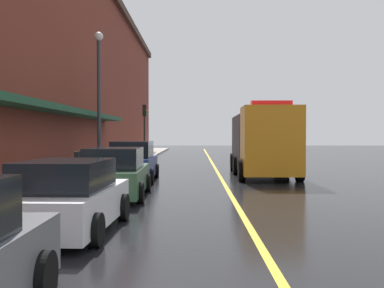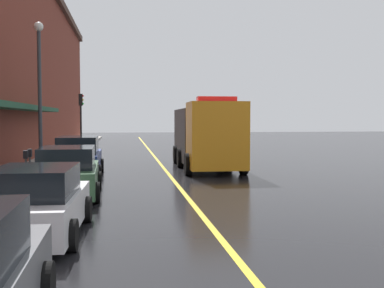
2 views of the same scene
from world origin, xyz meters
name	(u,v)px [view 1 (image 1 of 2)]	position (x,y,z in m)	size (l,w,h in m)	color
ground_plane	(215,167)	(0.00, 25.00, 0.00)	(112.00, 112.00, 0.00)	black
sidewalk_left	(117,166)	(-6.20, 25.00, 0.07)	(2.40, 70.00, 0.15)	#9E9B93
lane_center_stripe	(215,167)	(0.00, 25.00, 0.00)	(0.16, 70.00, 0.01)	gold
brick_building_left	(17,64)	(-12.12, 23.99, 6.37)	(10.62, 64.00, 12.73)	maroon
parked_car_1	(68,198)	(-3.91, 5.90, 0.73)	(2.14, 4.26, 1.54)	silver
parked_car_2	(115,174)	(-3.85, 11.23, 0.77)	(2.20, 4.66, 1.64)	#2D5133
parked_car_3	(133,162)	(-4.02, 16.72, 0.83)	(2.11, 4.87, 1.77)	navy
utility_truck	(262,142)	(2.16, 19.20, 1.69)	(2.97, 8.40, 3.54)	orange
parking_meter_0	(77,164)	(-5.35, 12.06, 1.06)	(0.14, 0.18, 1.33)	#4C4C51
parking_meter_1	(82,162)	(-5.35, 12.75, 1.06)	(0.14, 0.18, 1.33)	#4C4C51
street_lamp_left	(99,87)	(-5.95, 18.53, 4.40)	(0.44, 0.44, 6.94)	#33383D
traffic_light_near	(145,121)	(-5.29, 32.54, 3.16)	(0.38, 0.36, 4.30)	#232326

